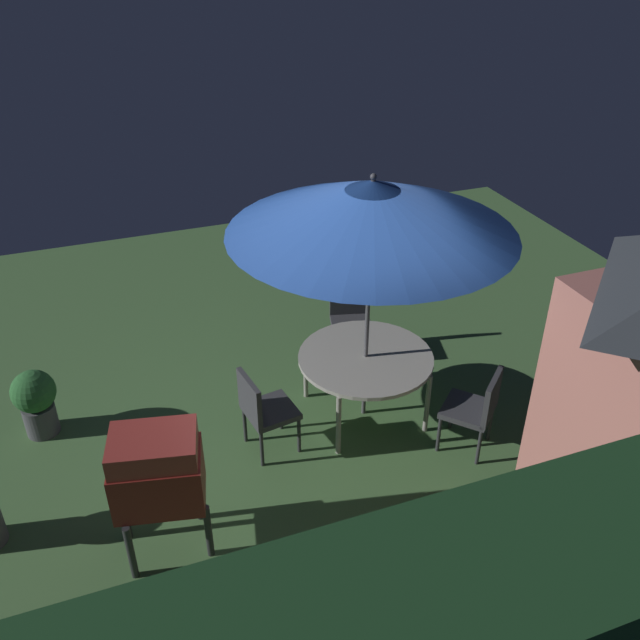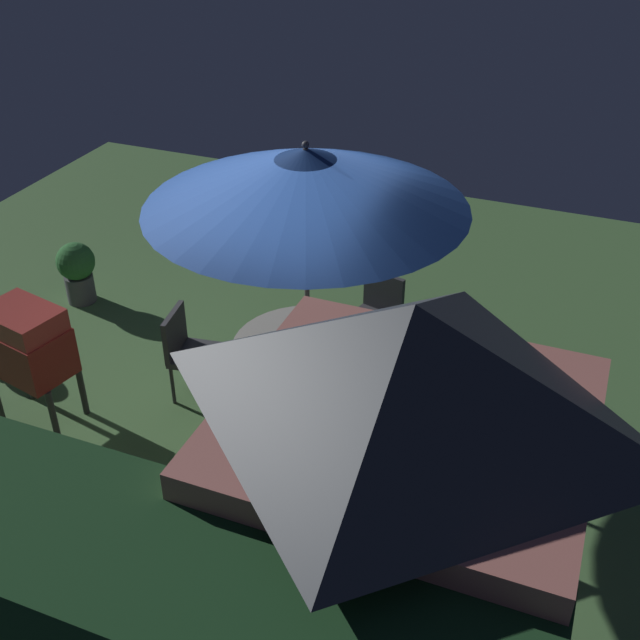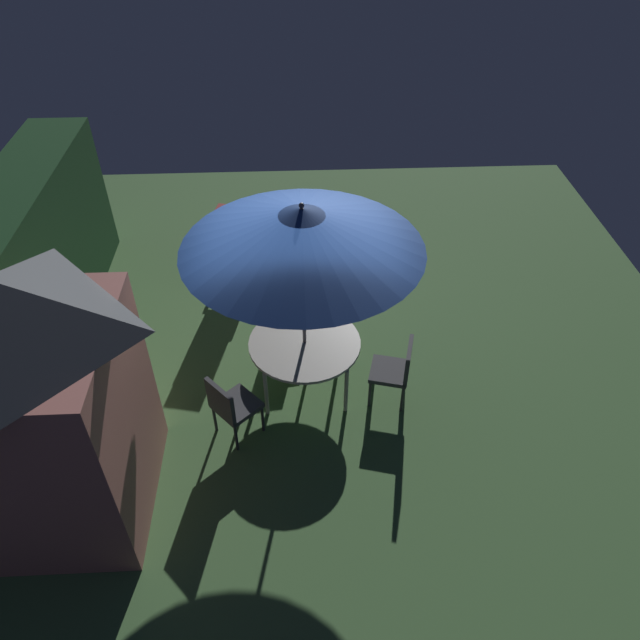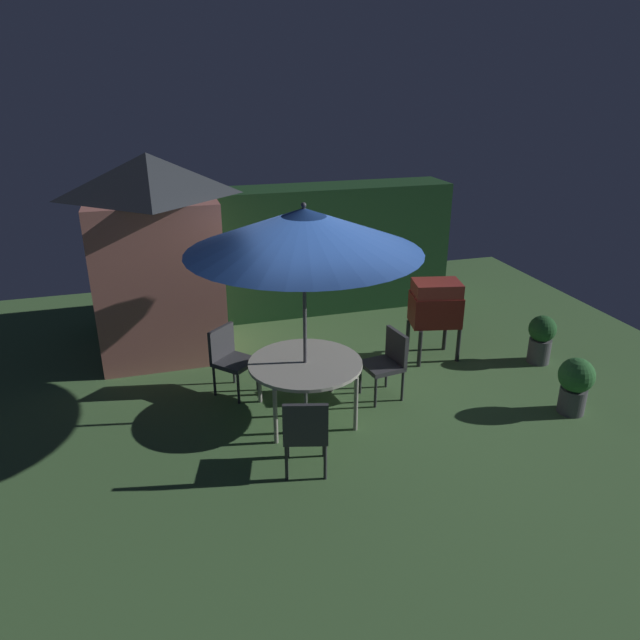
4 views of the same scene
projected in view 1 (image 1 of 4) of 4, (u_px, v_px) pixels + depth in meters
The scene contains 8 objects.
ground_plane at pixel (319, 427), 6.99m from camera, with size 11.00×11.00×0.00m, color #47703D.
patio_table at pixel (366, 360), 6.83m from camera, with size 1.38×1.38×0.73m.
patio_umbrella at pixel (372, 207), 5.96m from camera, with size 2.66×2.66×2.65m.
bbq_grill at pixel (157, 472), 5.25m from camera, with size 0.79×0.64×1.20m.
chair_near_shed at pixel (350, 316), 7.89m from camera, with size 0.56×0.57×0.90m.
chair_far_side at pixel (262, 408), 6.43m from camera, with size 0.53×0.53×0.90m.
chair_toward_hedge at pixel (477, 406), 6.45m from camera, with size 0.65×0.65×0.90m.
potted_plant_by_grill at pixel (36, 400), 6.72m from camera, with size 0.44×0.44×0.73m.
Camera 1 is at (1.85, 5.05, 4.60)m, focal length 37.75 mm.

